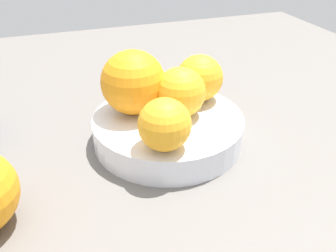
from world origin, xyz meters
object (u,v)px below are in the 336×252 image
Objects in this scene: orange_in_bowl_0 at (181,93)px; orange_in_bowl_1 at (133,82)px; fruit_bowl at (168,129)px; orange_in_bowl_3 at (200,78)px; orange_in_bowl_2 at (165,125)px.

orange_in_bowl_0 is 0.78× the size of orange_in_bowl_1.
orange_in_bowl_0 is (-0.20, -1.68, 5.13)cm from fruit_bowl.
orange_in_bowl_2 is at bearing 139.63° from orange_in_bowl_3.
fruit_bowl is 5.41cm from orange_in_bowl_0.
orange_in_bowl_3 is (3.36, -5.76, 5.12)cm from fruit_bowl.
orange_in_bowl_3 is at bearing -87.04° from orange_in_bowl_1.
fruit_bowl is 3.04× the size of orange_in_bowl_0.
fruit_bowl is 3.29× the size of orange_in_bowl_2.
orange_in_bowl_1 is 9.54cm from orange_in_bowl_3.
fruit_bowl is at bearing 83.06° from orange_in_bowl_0.
orange_in_bowl_0 and orange_in_bowl_3 have the same top height.
fruit_bowl is 2.36× the size of orange_in_bowl_1.
orange_in_bowl_3 reaches higher than orange_in_bowl_2.
orange_in_bowl_1 is 1.39× the size of orange_in_bowl_2.
orange_in_bowl_3 is (9.87, -8.39, 0.23)cm from orange_in_bowl_2.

